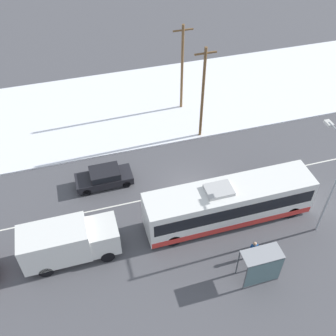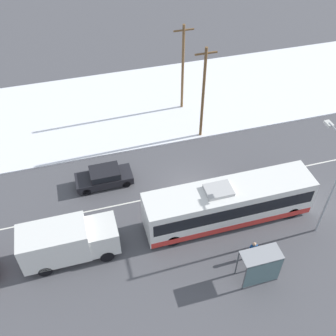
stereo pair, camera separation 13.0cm
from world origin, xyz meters
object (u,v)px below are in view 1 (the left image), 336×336
city_bus (229,203)px  utility_pole_roadside (203,93)px  bus_shelter (263,265)px  utility_pole_snowlot (182,67)px  sedan_car (104,177)px  box_truck (68,242)px  pedestrian_at_stop (254,248)px  streetlamp (332,175)px

city_bus → utility_pole_roadside: (1.32, 9.49, 2.79)m
bus_shelter → utility_pole_roadside: size_ratio=0.29×
utility_pole_snowlot → sedan_car: bearing=-136.9°
box_truck → pedestrian_at_stop: size_ratio=3.93×
bus_shelter → city_bus: bearing=90.4°
city_bus → bus_shelter: 5.16m
box_truck → sedan_car: 6.86m
city_bus → streetlamp: streetlamp is taller
city_bus → box_truck: 11.07m
city_bus → sedan_car: size_ratio=2.72×
box_truck → pedestrian_at_stop: 11.93m
box_truck → sedan_car: box_truck is taller
box_truck → city_bus: bearing=0.7°
city_bus → box_truck: size_ratio=1.93×
bus_shelter → streetlamp: size_ratio=0.31×
sedan_car → streetlamp: streetlamp is taller
pedestrian_at_stop → city_bus: bearing=95.9°
box_truck → utility_pole_roadside: size_ratio=0.72×
box_truck → utility_pole_snowlot: (12.08, 14.24, 2.77)m
sedan_car → bus_shelter: bearing=125.5°
city_bus → sedan_car: city_bus is taller
city_bus → utility_pole_roadside: utility_pole_roadside is taller
utility_pole_snowlot → box_truck: bearing=-130.3°
city_bus → sedan_car: bearing=143.2°
utility_pole_roadside → utility_pole_snowlot: (-0.31, 4.62, -0.07)m
bus_shelter → utility_pole_roadside: 14.96m
city_bus → pedestrian_at_stop: (0.36, -3.50, -0.67)m
pedestrian_at_stop → utility_pole_roadside: bearing=85.8°
bus_shelter → pedestrian_at_stop: bearing=79.0°
streetlamp → utility_pole_roadside: (-4.34, 11.69, -0.52)m
city_bus → utility_pole_roadside: 9.98m
city_bus → utility_pole_snowlot: size_ratio=1.42×
city_bus → utility_pole_roadside: bearing=82.1°
box_truck → bus_shelter: size_ratio=2.51×
streetlamp → utility_pole_roadside: size_ratio=0.93×
city_bus → utility_pole_roadside: size_ratio=1.40×
box_truck → bus_shelter: 12.19m
sedan_car → bus_shelter: 13.55m
utility_pole_snowlot → utility_pole_roadside: bearing=-86.1°
box_truck → streetlamp: bearing=-7.0°
box_truck → bus_shelter: (11.11, -5.02, 0.09)m
box_truck → utility_pole_snowlot: bearing=49.7°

